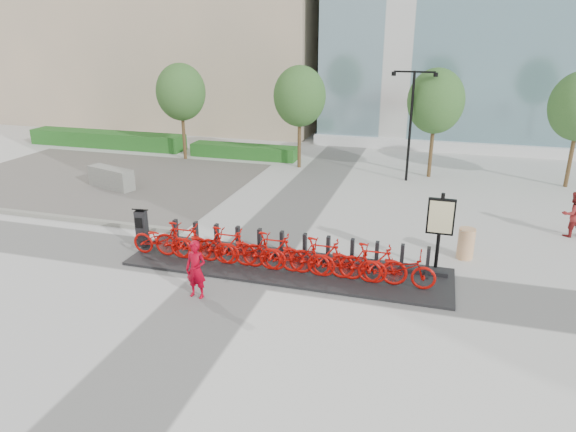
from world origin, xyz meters
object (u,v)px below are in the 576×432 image
(kiosk, at_px, (142,227))
(pedestrian, at_px, (573,214))
(construction_barrel, at_px, (466,244))
(map_sign, at_px, (440,220))
(worker_red, at_px, (196,269))
(jersey_barrier, at_px, (111,178))
(bike_0, at_px, (162,240))

(kiosk, bearing_deg, pedestrian, 13.69)
(construction_barrel, bearing_deg, kiosk, -168.05)
(pedestrian, distance_m, construction_barrel, 4.58)
(map_sign, bearing_deg, worker_red, -149.61)
(jersey_barrier, relative_size, map_sign, 1.01)
(bike_0, bearing_deg, pedestrian, -66.07)
(construction_barrel, bearing_deg, jersey_barrier, 166.96)
(jersey_barrier, bearing_deg, kiosk, -30.79)
(kiosk, xyz_separation_m, jersey_barrier, (-4.99, 5.58, -0.25))
(construction_barrel, distance_m, map_sign, 1.74)
(kiosk, bearing_deg, worker_red, -45.19)
(map_sign, bearing_deg, bike_0, -169.13)
(pedestrian, xyz_separation_m, construction_barrel, (-3.50, -2.95, -0.31))
(construction_barrel, relative_size, map_sign, 0.41)
(map_sign, bearing_deg, jersey_barrier, 162.49)
(pedestrian, height_order, construction_barrel, pedestrian)
(kiosk, distance_m, worker_red, 3.96)
(worker_red, distance_m, construction_barrel, 8.25)
(worker_red, distance_m, pedestrian, 12.80)
(bike_0, xyz_separation_m, worker_red, (2.13, -1.97, 0.19))
(kiosk, xyz_separation_m, worker_red, (3.11, -2.46, 0.08))
(bike_0, height_order, construction_barrel, bike_0)
(pedestrian, distance_m, jersey_barrier, 18.47)
(pedestrian, distance_m, map_sign, 5.97)
(worker_red, relative_size, jersey_barrier, 0.66)
(construction_barrel, distance_m, jersey_barrier, 15.36)
(jersey_barrier, bearing_deg, construction_barrel, 4.35)
(jersey_barrier, distance_m, map_sign, 14.88)
(map_sign, bearing_deg, kiosk, -173.23)
(pedestrian, height_order, map_sign, map_sign)
(pedestrian, bearing_deg, kiosk, -3.55)
(pedestrian, relative_size, jersey_barrier, 0.66)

